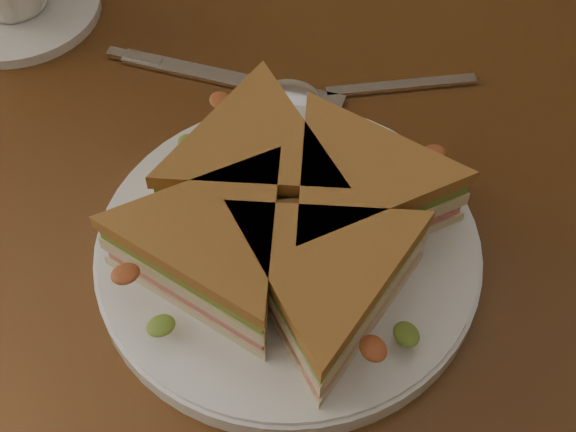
{
  "coord_description": "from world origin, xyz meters",
  "views": [
    {
      "loc": [
        0.12,
        -0.39,
        1.23
      ],
      "look_at": [
        0.04,
        -0.08,
        0.8
      ],
      "focal_mm": 50.0,
      "sensor_mm": 36.0,
      "label": 1
    }
  ],
  "objects_px": {
    "table": "(263,238)",
    "plate": "(288,251)",
    "sandwich_wedges": "(288,220)",
    "spoon": "(318,92)",
    "saucer": "(17,8)",
    "knife": "(215,76)"
  },
  "relations": [
    {
      "from": "sandwich_wedges",
      "to": "spoon",
      "type": "xyz_separation_m",
      "value": [
        -0.02,
        0.17,
        -0.04
      ]
    },
    {
      "from": "table",
      "to": "spoon",
      "type": "height_order",
      "value": "spoon"
    },
    {
      "from": "sandwich_wedges",
      "to": "knife",
      "type": "relative_size",
      "value": 1.4
    },
    {
      "from": "table",
      "to": "knife",
      "type": "xyz_separation_m",
      "value": [
        -0.06,
        0.09,
        0.1
      ]
    },
    {
      "from": "spoon",
      "to": "saucer",
      "type": "relative_size",
      "value": 1.12
    },
    {
      "from": "sandwich_wedges",
      "to": "saucer",
      "type": "relative_size",
      "value": 1.94
    },
    {
      "from": "saucer",
      "to": "spoon",
      "type": "bearing_deg",
      "value": -7.53
    },
    {
      "from": "table",
      "to": "sandwich_wedges",
      "type": "xyz_separation_m",
      "value": [
        0.04,
        -0.08,
        0.14
      ]
    },
    {
      "from": "table",
      "to": "saucer",
      "type": "distance_m",
      "value": 0.31
    },
    {
      "from": "plate",
      "to": "sandwich_wedges",
      "type": "height_order",
      "value": "sandwich_wedges"
    },
    {
      "from": "sandwich_wedges",
      "to": "spoon",
      "type": "relative_size",
      "value": 1.73
    },
    {
      "from": "sandwich_wedges",
      "to": "spoon",
      "type": "bearing_deg",
      "value": 95.19
    },
    {
      "from": "knife",
      "to": "saucer",
      "type": "distance_m",
      "value": 0.21
    },
    {
      "from": "table",
      "to": "saucer",
      "type": "bearing_deg",
      "value": 154.75
    },
    {
      "from": "sandwich_wedges",
      "to": "saucer",
      "type": "bearing_deg",
      "value": 146.57
    },
    {
      "from": "saucer",
      "to": "plate",
      "type": "bearing_deg",
      "value": -33.43
    },
    {
      "from": "spoon",
      "to": "knife",
      "type": "xyz_separation_m",
      "value": [
        -0.09,
        -0.0,
        -0.0
      ]
    },
    {
      "from": "plate",
      "to": "saucer",
      "type": "relative_size",
      "value": 1.77
    },
    {
      "from": "knife",
      "to": "saucer",
      "type": "height_order",
      "value": "saucer"
    },
    {
      "from": "sandwich_wedges",
      "to": "spoon",
      "type": "distance_m",
      "value": 0.17
    },
    {
      "from": "table",
      "to": "plate",
      "type": "relative_size",
      "value": 4.36
    },
    {
      "from": "plate",
      "to": "saucer",
      "type": "bearing_deg",
      "value": 146.57
    }
  ]
}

